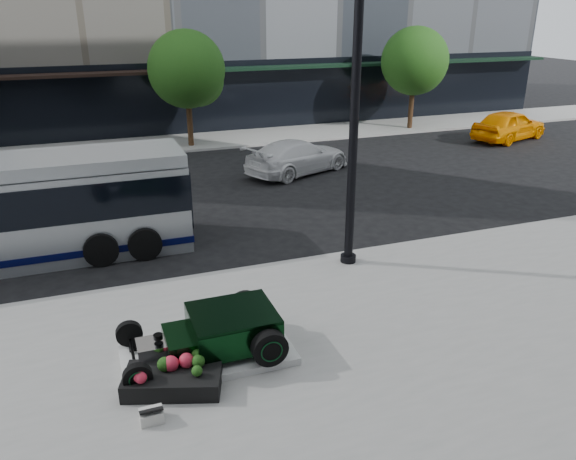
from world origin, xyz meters
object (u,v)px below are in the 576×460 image
object	(u,v)px
lamppost	(354,133)
flower_planter	(173,379)
white_sedan	(298,156)
yellow_taxi	(509,125)
hot_rod	(223,330)

from	to	relation	value
lamppost	flower_planter	size ratio (longest dim) A/B	3.98
white_sedan	yellow_taxi	distance (m)	13.25
hot_rod	yellow_taxi	xyz separation A→B (m)	(19.57, 14.62, 0.13)
lamppost	white_sedan	size ratio (longest dim) A/B	1.56
hot_rod	flower_planter	world-z (taller)	hot_rod
lamppost	yellow_taxi	world-z (taller)	lamppost
white_sedan	flower_planter	bearing A→B (deg)	127.26
hot_rod	yellow_taxi	bearing A→B (deg)	36.76
lamppost	flower_planter	distance (m)	7.65
hot_rod	yellow_taxi	distance (m)	24.43
lamppost	yellow_taxi	xyz separation A→B (m)	(15.18, 11.41, -2.93)
hot_rod	yellow_taxi	world-z (taller)	yellow_taxi
hot_rod	flower_planter	distance (m)	1.45
flower_planter	yellow_taxi	size ratio (longest dim) A/B	0.41
lamppost	yellow_taxi	size ratio (longest dim) A/B	1.63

